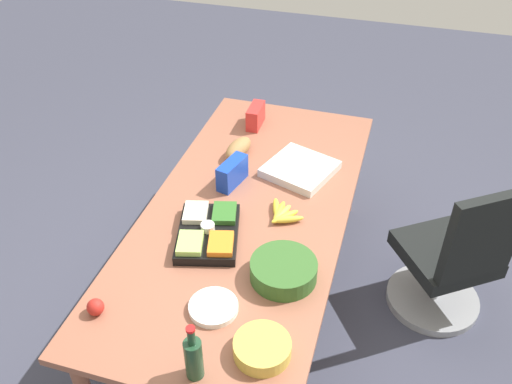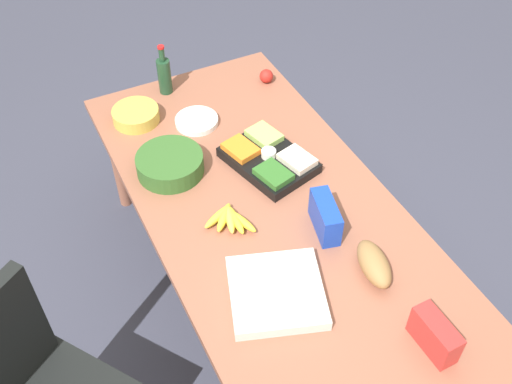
{
  "view_description": "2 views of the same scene",
  "coord_description": "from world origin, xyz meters",
  "px_view_note": "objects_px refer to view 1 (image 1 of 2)",
  "views": [
    {
      "loc": [
        -2.2,
        -0.7,
        2.65
      ],
      "look_at": [
        0.11,
        -0.01,
        0.78
      ],
      "focal_mm": 38.76,
      "sensor_mm": 36.0,
      "label": 1
    },
    {
      "loc": [
        1.59,
        -0.87,
        2.71
      ],
      "look_at": [
        -0.06,
        -0.05,
        0.84
      ],
      "focal_mm": 42.32,
      "sensor_mm": 36.0,
      "label": 2
    }
  ],
  "objects_px": {
    "paper_plate_stack": "(213,307)",
    "chip_bag_blue": "(232,173)",
    "salad_bowl": "(284,270)",
    "bread_loaf": "(238,148)",
    "office_chair": "(450,265)",
    "conference_table": "(248,218)",
    "pizza_box": "(300,169)",
    "apple_red": "(95,307)",
    "chip_bag_red": "(256,116)",
    "chip_bowl": "(262,348)",
    "veggie_tray": "(208,232)",
    "banana_bunch": "(282,214)",
    "wine_bottle": "(194,357)"
  },
  "relations": [
    {
      "from": "pizza_box",
      "to": "chip_bowl",
      "type": "xyz_separation_m",
      "value": [
        -1.28,
        -0.14,
        0.01
      ]
    },
    {
      "from": "apple_red",
      "to": "banana_bunch",
      "type": "height_order",
      "value": "apple_red"
    },
    {
      "from": "paper_plate_stack",
      "to": "chip_bag_blue",
      "type": "height_order",
      "value": "chip_bag_blue"
    },
    {
      "from": "wine_bottle",
      "to": "chip_bowl",
      "type": "relative_size",
      "value": 1.19
    },
    {
      "from": "wine_bottle",
      "to": "veggie_tray",
      "type": "height_order",
      "value": "wine_bottle"
    },
    {
      "from": "salad_bowl",
      "to": "chip_bag_red",
      "type": "distance_m",
      "value": 1.39
    },
    {
      "from": "salad_bowl",
      "to": "chip_bowl",
      "type": "bearing_deg",
      "value": -177.15
    },
    {
      "from": "veggie_tray",
      "to": "chip_bowl",
      "type": "distance_m",
      "value": 0.75
    },
    {
      "from": "salad_bowl",
      "to": "chip_bowl",
      "type": "height_order",
      "value": "salad_bowl"
    },
    {
      "from": "office_chair",
      "to": "conference_table",
      "type": "bearing_deg",
      "value": 103.57
    },
    {
      "from": "office_chair",
      "to": "bread_loaf",
      "type": "bearing_deg",
      "value": 81.22
    },
    {
      "from": "office_chair",
      "to": "salad_bowl",
      "type": "xyz_separation_m",
      "value": [
        -0.71,
        0.82,
        0.42
      ]
    },
    {
      "from": "office_chair",
      "to": "chip_bowl",
      "type": "height_order",
      "value": "office_chair"
    },
    {
      "from": "veggie_tray",
      "to": "bread_loaf",
      "type": "bearing_deg",
      "value": 6.23
    },
    {
      "from": "chip_bag_red",
      "to": "apple_red",
      "type": "bearing_deg",
      "value": 172.92
    },
    {
      "from": "paper_plate_stack",
      "to": "conference_table",
      "type": "bearing_deg",
      "value": 5.02
    },
    {
      "from": "salad_bowl",
      "to": "bread_loaf",
      "type": "xyz_separation_m",
      "value": [
        0.91,
        0.52,
        0.0
      ]
    },
    {
      "from": "paper_plate_stack",
      "to": "bread_loaf",
      "type": "relative_size",
      "value": 0.92
    },
    {
      "from": "chip_bowl",
      "to": "wine_bottle",
      "type": "bearing_deg",
      "value": 126.48
    },
    {
      "from": "chip_bowl",
      "to": "pizza_box",
      "type": "bearing_deg",
      "value": 6.04
    },
    {
      "from": "chip_bag_red",
      "to": "banana_bunch",
      "type": "relative_size",
      "value": 0.93
    },
    {
      "from": "pizza_box",
      "to": "apple_red",
      "type": "bearing_deg",
      "value": 173.27
    },
    {
      "from": "wine_bottle",
      "to": "bread_loaf",
      "type": "xyz_separation_m",
      "value": [
        1.52,
        0.31,
        -0.06
      ]
    },
    {
      "from": "chip_bag_red",
      "to": "paper_plate_stack",
      "type": "height_order",
      "value": "chip_bag_red"
    },
    {
      "from": "conference_table",
      "to": "office_chair",
      "type": "relative_size",
      "value": 2.33
    },
    {
      "from": "chip_bag_red",
      "to": "chip_bowl",
      "type": "xyz_separation_m",
      "value": [
        -1.73,
        -0.54,
        -0.04
      ]
    },
    {
      "from": "chip_bag_blue",
      "to": "paper_plate_stack",
      "type": "bearing_deg",
      "value": -166.76
    },
    {
      "from": "salad_bowl",
      "to": "banana_bunch",
      "type": "bearing_deg",
      "value": 15.22
    },
    {
      "from": "wine_bottle",
      "to": "chip_bowl",
      "type": "bearing_deg",
      "value": -53.52
    },
    {
      "from": "wine_bottle",
      "to": "chip_bowl",
      "type": "distance_m",
      "value": 0.29
    },
    {
      "from": "paper_plate_stack",
      "to": "apple_red",
      "type": "xyz_separation_m",
      "value": [
        -0.16,
        0.49,
        0.02
      ]
    },
    {
      "from": "wine_bottle",
      "to": "apple_red",
      "type": "height_order",
      "value": "wine_bottle"
    },
    {
      "from": "conference_table",
      "to": "chip_bag_blue",
      "type": "relative_size",
      "value": 10.52
    },
    {
      "from": "chip_bag_blue",
      "to": "chip_bowl",
      "type": "relative_size",
      "value": 0.92
    },
    {
      "from": "bread_loaf",
      "to": "pizza_box",
      "type": "bearing_deg",
      "value": -99.69
    },
    {
      "from": "paper_plate_stack",
      "to": "chip_bag_blue",
      "type": "bearing_deg",
      "value": 13.24
    },
    {
      "from": "paper_plate_stack",
      "to": "chip_bowl",
      "type": "distance_m",
      "value": 0.31
    },
    {
      "from": "chip_bag_red",
      "to": "apple_red",
      "type": "xyz_separation_m",
      "value": [
        -1.73,
        0.21,
        -0.03
      ]
    },
    {
      "from": "paper_plate_stack",
      "to": "banana_bunch",
      "type": "xyz_separation_m",
      "value": [
        0.69,
        -0.13,
        0.01
      ]
    },
    {
      "from": "pizza_box",
      "to": "wine_bottle",
      "type": "distance_m",
      "value": 1.45
    },
    {
      "from": "conference_table",
      "to": "paper_plate_stack",
      "type": "xyz_separation_m",
      "value": [
        -0.71,
        -0.06,
        0.08
      ]
    },
    {
      "from": "office_chair",
      "to": "chip_bag_blue",
      "type": "bearing_deg",
      "value": 93.51
    },
    {
      "from": "pizza_box",
      "to": "paper_plate_stack",
      "type": "distance_m",
      "value": 1.13
    },
    {
      "from": "office_chair",
      "to": "chip_bowl",
      "type": "distance_m",
      "value": 1.45
    },
    {
      "from": "wine_bottle",
      "to": "bread_loaf",
      "type": "height_order",
      "value": "wine_bottle"
    },
    {
      "from": "pizza_box",
      "to": "chip_bag_blue",
      "type": "xyz_separation_m",
      "value": [
        -0.22,
        0.35,
        0.05
      ]
    },
    {
      "from": "pizza_box",
      "to": "apple_red",
      "type": "distance_m",
      "value": 1.43
    },
    {
      "from": "paper_plate_stack",
      "to": "chip_bag_blue",
      "type": "distance_m",
      "value": 0.93
    },
    {
      "from": "office_chair",
      "to": "chip_bag_red",
      "type": "distance_m",
      "value": 1.52
    },
    {
      "from": "banana_bunch",
      "to": "office_chair",
      "type": "bearing_deg",
      "value": -72.68
    }
  ]
}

